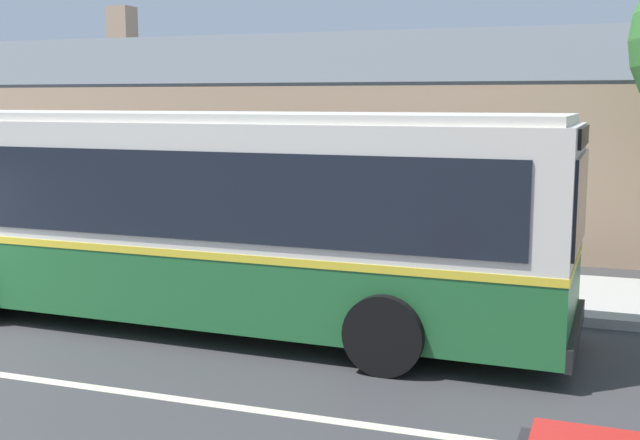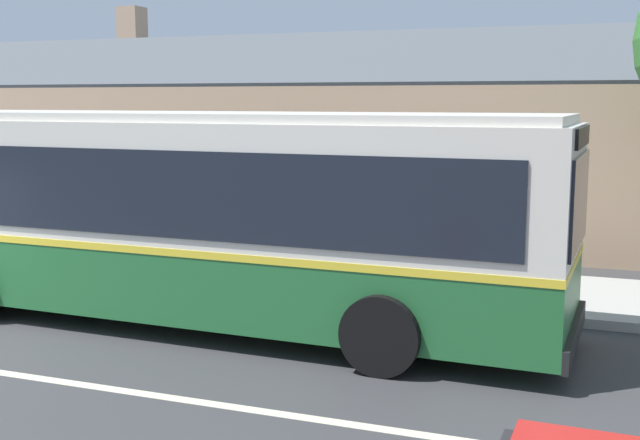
# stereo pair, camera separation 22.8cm
# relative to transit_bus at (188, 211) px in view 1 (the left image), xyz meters

# --- Properties ---
(sidewalk_far) EXTENTS (60.00, 3.00, 0.15)m
(sidewalk_far) POSITION_rel_transit_bus_xyz_m (-3.30, 3.10, -1.60)
(sidewalk_far) COLOR #ADAAA3
(sidewalk_far) RESTS_ON ground
(community_building) EXTENTS (26.45, 9.30, 6.16)m
(community_building) POSITION_rel_transit_bus_xyz_m (-1.45, 10.73, 0.24)
(community_building) COLOR tan
(community_building) RESTS_ON ground
(transit_bus) EXTENTS (11.19, 2.99, 3.12)m
(transit_bus) POSITION_rel_transit_bus_xyz_m (0.00, 0.00, 0.00)
(transit_bus) COLOR #236633
(transit_bus) RESTS_ON ground
(bench_down_street) EXTENTS (1.64, 0.51, 0.94)m
(bench_down_street) POSITION_rel_transit_bus_xyz_m (-1.55, 2.86, -1.11)
(bench_down_street) COLOR brown
(bench_down_street) RESTS_ON sidewalk_far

